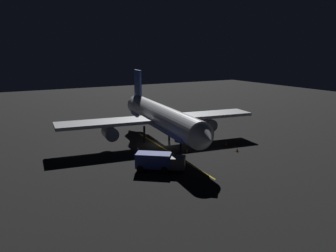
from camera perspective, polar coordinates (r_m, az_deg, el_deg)
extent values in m
cube|color=black|center=(57.38, -0.99, -3.14)|extent=(180.00, 180.00, 0.20)
cube|color=gold|center=(53.56, 0.18, -4.16)|extent=(2.28, 25.83, 0.01)
cylinder|color=white|center=(56.29, -1.01, 1.52)|extent=(7.37, 27.72, 3.72)
cube|color=#2D479E|center=(56.50, -1.01, 0.50)|extent=(6.63, 23.61, 0.67)
cone|color=white|center=(43.09, 6.10, -1.96)|extent=(4.01, 3.44, 3.64)
cone|color=white|center=(70.69, -5.50, 3.71)|extent=(3.91, 4.87, 3.34)
cube|color=#2D479E|center=(67.62, -4.93, 6.99)|extent=(0.84, 3.62, 4.88)
cube|color=white|center=(61.42, 6.56, 1.83)|extent=(15.16, 6.72, 0.50)
cylinder|color=slate|center=(60.32, 6.45, 0.28)|extent=(2.51, 3.45, 2.10)
cube|color=white|center=(55.19, -10.46, 0.50)|extent=(15.16, 6.72, 0.50)
cylinder|color=slate|center=(54.49, -9.39, -1.12)|extent=(2.51, 3.45, 2.10)
cylinder|color=black|center=(50.26, 2.10, -3.64)|extent=(0.41, 0.41, 2.79)
cylinder|color=black|center=(59.94, 0.18, -0.98)|extent=(0.41, 0.41, 2.79)
cylinder|color=black|center=(58.45, -3.87, -1.36)|extent=(0.41, 0.41, 2.79)
cube|color=navy|center=(45.10, -2.34, -5.57)|extent=(4.78, 4.39, 1.85)
cube|color=#38383D|center=(44.70, 1.61, -5.96)|extent=(2.65, 2.68, 1.50)
cylinder|color=black|center=(45.14, -0.39, -6.78)|extent=(2.14, 2.37, 0.90)
cylinder|color=black|center=(45.70, -4.26, -6.57)|extent=(2.14, 2.37, 0.90)
cube|color=maroon|center=(62.48, 2.97, -0.51)|extent=(4.90, 3.79, 1.75)
cube|color=#38383D|center=(65.10, 4.42, -0.11)|extent=(2.48, 2.57, 1.50)
cylinder|color=black|center=(63.96, 3.70, -1.02)|extent=(1.80, 2.47, 0.90)
cylinder|color=black|center=(61.41, 2.19, -1.57)|extent=(1.80, 2.47, 0.90)
cylinder|color=black|center=(44.57, -0.18, -7.07)|extent=(0.32, 0.32, 0.85)
cylinder|color=yellow|center=(44.32, -0.18, -6.16)|extent=(0.40, 0.40, 0.65)
sphere|color=tan|center=(44.18, -0.19, -5.61)|extent=(0.24, 0.24, 0.24)
cone|color=#EA590F|center=(57.82, 9.46, -2.80)|extent=(0.36, 0.36, 0.55)
cube|color=black|center=(57.89, 9.45, -3.05)|extent=(0.50, 0.50, 0.03)
cone|color=#EA590F|center=(46.95, 0.36, -6.24)|extent=(0.36, 0.36, 0.55)
cube|color=black|center=(47.03, 0.36, -6.54)|extent=(0.50, 0.50, 0.03)
cone|color=#EA590F|center=(54.52, 11.18, -3.81)|extent=(0.36, 0.36, 0.55)
cube|color=black|center=(54.59, 11.17, -4.07)|extent=(0.50, 0.50, 0.03)
cone|color=#EA590F|center=(52.97, 3.11, -4.07)|extent=(0.36, 0.36, 0.55)
cube|color=black|center=(53.04, 3.11, -4.34)|extent=(0.50, 0.50, 0.03)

